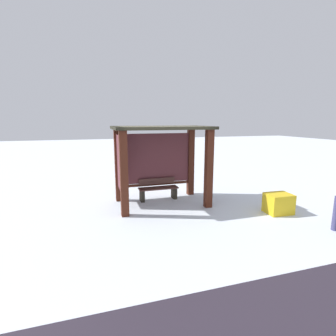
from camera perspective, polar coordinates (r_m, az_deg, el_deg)
ground_plane at (r=8.22m, az=-1.40°, el=-7.97°), size 60.00×60.00×0.00m
bus_shelter at (r=8.01m, az=-2.55°, el=3.84°), size 2.92×1.83×2.45m
bench_left_inside at (r=8.54m, az=-2.23°, el=-4.94°), size 1.31×0.39×0.70m
grit_bin at (r=7.98m, az=23.55°, el=-7.31°), size 0.73×0.60×0.57m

